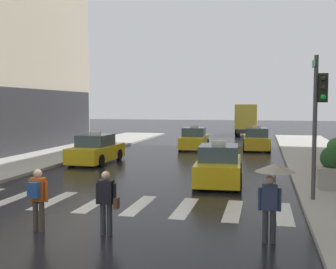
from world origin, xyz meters
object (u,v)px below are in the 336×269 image
(taxi_fourth, at_px, (256,140))
(planter_mid_block, at_px, (336,156))
(taxi_lead, at_px, (219,166))
(box_truck, at_px, (247,118))
(planter_near_corner, at_px, (332,169))
(taxi_second, at_px, (96,150))
(taxi_third, at_px, (194,139))
(pedestrian_with_handbag, at_px, (107,199))
(pedestrian_with_backpack, at_px, (38,195))
(pedestrian_with_umbrella, at_px, (273,181))
(traffic_light_pole, at_px, (318,107))

(taxi_fourth, xyz_separation_m, planter_mid_block, (3.92, -10.18, 0.15))
(taxi_lead, relative_size, box_truck, 0.61)
(box_truck, distance_m, planter_near_corner, 29.16)
(taxi_second, xyz_separation_m, taxi_third, (4.28, 8.57, 0.00))
(planter_near_corner, height_order, planter_mid_block, same)
(taxi_fourth, bearing_deg, pedestrian_with_handbag, -98.92)
(planter_near_corner, distance_m, planter_mid_block, 4.45)
(taxi_third, height_order, pedestrian_with_handbag, taxi_third)
(taxi_second, relative_size, pedestrian_with_backpack, 2.78)
(pedestrian_with_umbrella, relative_size, planter_mid_block, 1.21)
(pedestrian_with_backpack, bearing_deg, planter_near_corner, 40.25)
(pedestrian_with_backpack, bearing_deg, taxi_fourth, 76.35)
(box_truck, bearing_deg, pedestrian_with_umbrella, -86.78)
(taxi_lead, bearing_deg, planter_near_corner, -11.15)
(taxi_fourth, bearing_deg, planter_near_corner, -78.09)
(pedestrian_with_backpack, bearing_deg, taxi_lead, 63.71)
(traffic_light_pole, distance_m, planter_near_corner, 3.35)
(taxi_second, height_order, pedestrian_with_handbag, taxi_second)
(traffic_light_pole, xyz_separation_m, taxi_third, (-6.80, 16.19, -2.53))
(traffic_light_pole, bearing_deg, pedestrian_with_umbrella, -108.94)
(box_truck, distance_m, planter_mid_block, 25.02)
(traffic_light_pole, bearing_deg, box_truck, 96.45)
(taxi_lead, height_order, planter_mid_block, taxi_lead)
(box_truck, bearing_deg, pedestrian_with_backpack, -96.33)
(pedestrian_with_backpack, distance_m, planter_near_corner, 10.88)
(taxi_third, distance_m, pedestrian_with_handbag, 20.93)
(traffic_light_pole, distance_m, box_truck, 31.26)
(traffic_light_pole, bearing_deg, taxi_third, 112.79)
(taxi_second, height_order, box_truck, box_truck)
(taxi_third, bearing_deg, taxi_lead, -76.21)
(taxi_third, relative_size, box_truck, 0.61)
(taxi_second, height_order, taxi_fourth, same)
(traffic_light_pole, relative_size, planter_mid_block, 3.00)
(taxi_second, distance_m, planter_mid_block, 12.79)
(planter_near_corner, bearing_deg, taxi_fourth, 101.91)
(pedestrian_with_handbag, height_order, planter_near_corner, planter_near_corner)
(pedestrian_with_umbrella, distance_m, planter_mid_block, 11.46)
(traffic_light_pole, bearing_deg, taxi_second, 145.49)
(taxi_second, height_order, planter_near_corner, taxi_second)
(pedestrian_with_umbrella, bearing_deg, traffic_light_pole, 71.06)
(taxi_lead, distance_m, pedestrian_with_umbrella, 7.81)
(taxi_lead, relative_size, taxi_second, 1.01)
(taxi_second, xyz_separation_m, planter_near_corner, (11.90, -5.41, 0.15))
(taxi_third, height_order, taxi_fourth, same)
(taxi_fourth, bearing_deg, pedestrian_with_umbrella, -88.02)
(box_truck, bearing_deg, taxi_fourth, -84.96)
(taxi_second, height_order, taxi_third, same)
(box_truck, height_order, pedestrian_with_backpack, box_truck)
(taxi_lead, distance_m, box_truck, 27.98)
(planter_mid_block, bearing_deg, taxi_third, 131.40)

